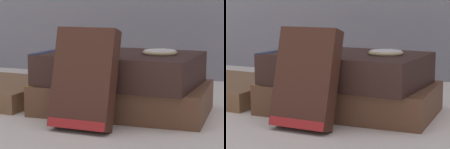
# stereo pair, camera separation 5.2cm
# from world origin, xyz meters

# --- Properties ---
(ground_plane) EXTENTS (3.00, 3.00, 0.00)m
(ground_plane) POSITION_xyz_m (0.00, 0.00, 0.00)
(ground_plane) COLOR silver
(book_flat_bottom) EXTENTS (0.26, 0.16, 0.05)m
(book_flat_bottom) POSITION_xyz_m (0.06, 0.05, 0.02)
(book_flat_bottom) COLOR brown
(book_flat_bottom) RESTS_ON ground_plane
(book_flat_top) EXTENTS (0.23, 0.16, 0.05)m
(book_flat_top) POSITION_xyz_m (0.06, 0.05, 0.07)
(book_flat_top) COLOR #331E19
(book_flat_top) RESTS_ON book_flat_bottom
(book_leaning_front) EXTENTS (0.08, 0.06, 0.13)m
(book_leaning_front) POSITION_xyz_m (0.05, -0.05, 0.06)
(book_leaning_front) COLOR #422319
(book_leaning_front) RESTS_ON ground_plane
(pocket_watch) EXTENTS (0.05, 0.05, 0.01)m
(pocket_watch) POSITION_xyz_m (0.12, 0.05, 0.09)
(pocket_watch) COLOR white
(pocket_watch) RESTS_ON book_flat_top
(reading_glasses) EXTENTS (0.10, 0.07, 0.00)m
(reading_glasses) POSITION_xyz_m (0.02, 0.20, 0.00)
(reading_glasses) COLOR #ADADB2
(reading_glasses) RESTS_ON ground_plane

